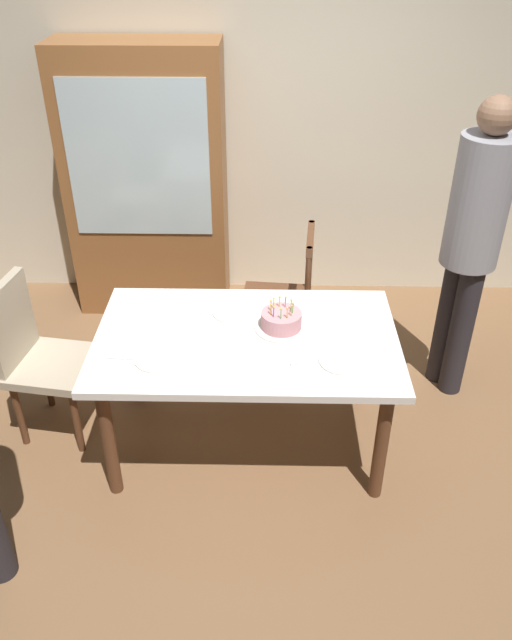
{
  "coord_description": "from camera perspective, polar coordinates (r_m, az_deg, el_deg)",
  "views": [
    {
      "loc": [
        0.1,
        -2.68,
        2.6
      ],
      "look_at": [
        0.05,
        0.0,
        0.84
      ],
      "focal_mm": 35.54,
      "sensor_mm": 36.0,
      "label": 1
    }
  ],
  "objects": [
    {
      "name": "back_wall",
      "position": [
        4.71,
        -0.16,
        17.3
      ],
      "size": [
        6.4,
        0.1,
        2.6
      ],
      "primitive_type": "cube",
      "color": "beige",
      "rests_on": "ground"
    },
    {
      "name": "birthday_cake",
      "position": [
        3.29,
        2.29,
        -0.11
      ],
      "size": [
        0.28,
        0.28,
        0.17
      ],
      "color": "silver",
      "rests_on": "dining_table"
    },
    {
      "name": "ground",
      "position": [
        3.73,
        -0.78,
        -10.82
      ],
      "size": [
        6.4,
        6.4,
        0.0
      ],
      "primitive_type": "plane",
      "color": "brown"
    },
    {
      "name": "plate_near_celebrant",
      "position": [
        3.13,
        -8.92,
        -3.49
      ],
      "size": [
        0.22,
        0.22,
        0.01
      ],
      "primitive_type": "cylinder",
      "color": "white",
      "rests_on": "dining_table"
    },
    {
      "name": "dining_table",
      "position": [
        3.31,
        -0.87,
        -2.73
      ],
      "size": [
        1.56,
        0.95,
        0.74
      ],
      "color": "white",
      "rests_on": "ground"
    },
    {
      "name": "fork_near_celebrant",
      "position": [
        3.17,
        -11.77,
        -3.42
      ],
      "size": [
        0.18,
        0.02,
        0.01
      ],
      "primitive_type": "cube",
      "rotation": [
        0.0,
        0.0,
        -0.04
      ],
      "color": "silver",
      "rests_on": "dining_table"
    },
    {
      "name": "china_cabinet",
      "position": [
        4.62,
        -9.77,
        11.97
      ],
      "size": [
        1.1,
        0.45,
        1.9
      ],
      "color": "brown",
      "rests_on": "ground"
    },
    {
      "name": "fork_far_side",
      "position": [
        3.45,
        -4.72,
        0.62
      ],
      "size": [
        0.18,
        0.05,
        0.01
      ],
      "primitive_type": "cube",
      "rotation": [
        0.0,
        0.0,
        -0.17
      ],
      "color": "silver",
      "rests_on": "dining_table"
    },
    {
      "name": "fork_near_guest",
      "position": [
        3.08,
        4.75,
        -3.86
      ],
      "size": [
        0.18,
        0.05,
        0.01
      ],
      "primitive_type": "cube",
      "rotation": [
        0.0,
        0.0,
        0.17
      ],
      "color": "silver",
      "rests_on": "dining_table"
    },
    {
      "name": "person_guest",
      "position": [
        3.78,
        18.9,
        7.12
      ],
      "size": [
        0.32,
        0.32,
        1.81
      ],
      "color": "#262328",
      "rests_on": "ground"
    },
    {
      "name": "plate_far_side",
      "position": [
        3.44,
        -2.06,
        0.67
      ],
      "size": [
        0.22,
        0.22,
        0.01
      ],
      "primitive_type": "cylinder",
      "color": "white",
      "rests_on": "dining_table"
    },
    {
      "name": "chair_spindle_back",
      "position": [
        4.08,
        2.24,
        1.62
      ],
      "size": [
        0.48,
        0.48,
        0.95
      ],
      "color": "#56331E",
      "rests_on": "ground"
    },
    {
      "name": "plate_near_guest",
      "position": [
        3.1,
        7.7,
        -3.7
      ],
      "size": [
        0.22,
        0.22,
        0.01
      ],
      "primitive_type": "cylinder",
      "color": "white",
      "rests_on": "dining_table"
    },
    {
      "name": "chair_upholstered",
      "position": [
        3.7,
        -19.22,
        -2.73
      ],
      "size": [
        0.5,
        0.5,
        0.95
      ],
      "color": "tan",
      "rests_on": "ground"
    }
  ]
}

